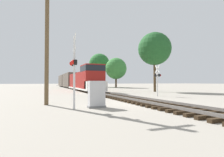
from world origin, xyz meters
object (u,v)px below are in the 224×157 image
object	(u,v)px
crossing_signal_far	(158,77)
tree_far_right	(155,49)
freight_train	(71,81)
crossing_signal_near	(74,66)
relay_cabinet	(97,94)
tree_mid_background	(116,69)
tree_deep_background	(99,64)
utility_pole	(47,39)

from	to	relation	value
crossing_signal_far	tree_far_right	bearing A→B (deg)	-29.38
freight_train	crossing_signal_near	xyz separation A→B (m)	(-5.38, -36.50, 0.46)
crossing_signal_far	relay_cabinet	size ratio (longest dim) A/B	2.16
crossing_signal_near	tree_mid_background	size ratio (longest dim) A/B	0.49
crossing_signal_near	tree_far_right	bearing A→B (deg)	133.50
crossing_signal_far	tree_deep_background	bearing A→B (deg)	-3.85
freight_train	utility_pole	xyz separation A→B (m)	(-6.75, -33.90, 2.47)
freight_train	relay_cabinet	bearing A→B (deg)	-96.27
crossing_signal_near	tree_deep_background	xyz separation A→B (m)	(15.58, 44.48, 5.13)
tree_deep_background	utility_pole	bearing A→B (deg)	-112.04
crossing_signal_far	utility_pole	distance (m)	12.24
freight_train	tree_mid_background	distance (m)	13.05
crossing_signal_near	crossing_signal_far	distance (m)	11.81
freight_train	crossing_signal_far	size ratio (longest dim) A/B	13.58
freight_train	tree_far_right	xyz separation A→B (m)	(9.92, -22.66, 4.99)
crossing_signal_far	utility_pole	size ratio (longest dim) A/B	0.40
crossing_signal_near	relay_cabinet	size ratio (longest dim) A/B	2.66
tree_deep_background	crossing_signal_far	bearing A→B (deg)	-98.08
crossing_signal_far	tree_deep_background	size ratio (longest dim) A/B	0.32
crossing_signal_far	tree_mid_background	distance (m)	31.30
crossing_signal_near	tree_mid_background	bearing A→B (deg)	154.97
tree_mid_background	tree_far_right	bearing A→B (deg)	-96.77
utility_pole	tree_deep_background	xyz separation A→B (m)	(16.95, 41.88, 3.12)
relay_cabinet	tree_deep_background	xyz separation A→B (m)	(14.19, 44.32, 6.79)
relay_cabinet	tree_mid_background	distance (m)	39.92
utility_pole	crossing_signal_far	bearing A→B (deg)	16.75
crossing_signal_far	tree_mid_background	world-z (taller)	tree_mid_background
tree_far_right	utility_pole	bearing A→B (deg)	-146.01
crossing_signal_near	tree_far_right	size ratio (longest dim) A/B	0.44
freight_train	tree_mid_background	bearing A→B (deg)	-1.46
utility_pole	tree_mid_background	distance (m)	38.75
relay_cabinet	freight_train	bearing A→B (deg)	83.73
freight_train	crossing_signal_far	bearing A→B (deg)	-81.14
crossing_signal_near	tree_mid_background	xyz separation A→B (m)	(17.94, 36.18, 3.06)
crossing_signal_far	relay_cabinet	xyz separation A→B (m)	(-8.74, -5.90, -1.31)
tree_far_right	tree_deep_background	size ratio (longest dim) A/B	0.88
tree_far_right	relay_cabinet	bearing A→B (deg)	-135.48
freight_train	tree_mid_background	size ratio (longest dim) A/B	5.47
freight_train	tree_mid_background	world-z (taller)	tree_mid_background
tree_far_right	tree_deep_background	bearing A→B (deg)	89.47
freight_train	tree_far_right	world-z (taller)	tree_far_right
tree_deep_background	relay_cabinet	bearing A→B (deg)	-107.76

